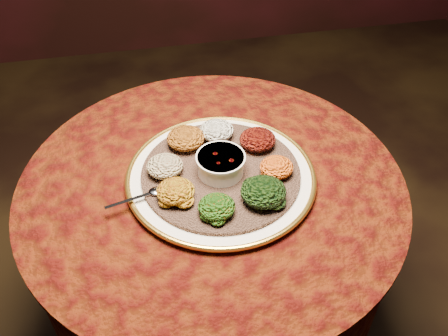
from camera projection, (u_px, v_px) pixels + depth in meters
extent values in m
plane|color=black|center=(215.00, 331.00, 1.74)|extent=(4.00, 4.00, 0.00)
cylinder|color=black|center=(215.00, 328.00, 1.72)|extent=(0.44, 0.44, 0.04)
cylinder|color=black|center=(214.00, 274.00, 1.50)|extent=(0.12, 0.12, 0.68)
cylinder|color=black|center=(212.00, 190.00, 1.26)|extent=(0.80, 0.80, 0.04)
cylinder|color=#421405|center=(213.00, 228.00, 1.36)|extent=(0.93, 0.93, 0.34)
cylinder|color=#421405|center=(212.00, 183.00, 1.24)|extent=(0.96, 0.96, 0.01)
cylinder|color=white|center=(221.00, 177.00, 1.23)|extent=(0.50, 0.50, 0.02)
torus|color=gold|center=(221.00, 175.00, 1.23)|extent=(0.47, 0.47, 0.01)
cylinder|color=brown|center=(221.00, 173.00, 1.22)|extent=(0.43, 0.43, 0.01)
cylinder|color=white|center=(221.00, 164.00, 1.20)|extent=(0.11, 0.11, 0.05)
cylinder|color=white|center=(221.00, 157.00, 1.19)|extent=(0.12, 0.12, 0.01)
cylinder|color=#5C1A04|center=(221.00, 160.00, 1.19)|extent=(0.09, 0.09, 0.01)
ellipsoid|color=silver|center=(157.00, 191.00, 1.16)|extent=(0.04, 0.03, 0.01)
cube|color=silver|center=(128.00, 201.00, 1.14)|extent=(0.11, 0.04, 0.00)
ellipsoid|color=white|center=(216.00, 130.00, 1.30)|extent=(0.09, 0.09, 0.04)
ellipsoid|color=black|center=(258.00, 139.00, 1.27)|extent=(0.09, 0.09, 0.04)
ellipsoid|color=#A2730D|center=(277.00, 167.00, 1.20)|extent=(0.08, 0.08, 0.04)
ellipsoid|color=black|center=(263.00, 192.00, 1.13)|extent=(0.11, 0.10, 0.05)
ellipsoid|color=#A4360A|center=(217.00, 207.00, 1.11)|extent=(0.08, 0.08, 0.04)
ellipsoid|color=#A77A0E|center=(176.00, 191.00, 1.14)|extent=(0.09, 0.08, 0.04)
ellipsoid|color=maroon|center=(165.00, 166.00, 1.20)|extent=(0.09, 0.08, 0.04)
ellipsoid|color=#A15513|center=(186.00, 138.00, 1.28)|extent=(0.10, 0.09, 0.05)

